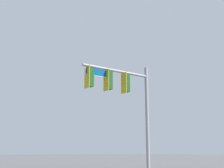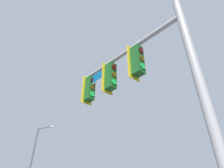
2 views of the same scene
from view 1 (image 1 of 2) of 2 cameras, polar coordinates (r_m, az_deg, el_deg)
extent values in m
cylinder|color=gray|center=(20.09, 6.46, -6.46)|extent=(0.23, 0.23, 6.82)
cylinder|color=gray|center=(19.06, 0.89, 2.38)|extent=(4.84, 0.25, 0.16)
cube|color=gold|center=(19.22, 2.17, 0.21)|extent=(0.04, 0.52, 1.30)
cube|color=#144719|center=(19.34, 2.61, 0.14)|extent=(0.37, 0.33, 1.10)
cylinder|color=#144719|center=(19.48, 2.59, 1.89)|extent=(0.04, 0.04, 0.12)
cylinder|color=#340503|center=(19.53, 3.06, 1.01)|extent=(0.03, 0.22, 0.22)
cylinder|color=#392D05|center=(19.46, 3.07, 0.06)|extent=(0.03, 0.22, 0.22)
cylinder|color=green|center=(19.39, 3.08, -0.89)|extent=(0.03, 0.22, 0.22)
cube|color=gold|center=(18.44, -1.07, 0.74)|extent=(0.04, 0.52, 1.30)
cube|color=#144719|center=(18.55, -0.59, 0.67)|extent=(0.37, 0.33, 1.10)
cylinder|color=#144719|center=(18.70, -0.59, 2.49)|extent=(0.04, 0.04, 0.12)
cylinder|color=#340503|center=(18.74, -0.09, 1.57)|extent=(0.03, 0.22, 0.22)
cylinder|color=#392D05|center=(18.66, -0.09, 0.58)|extent=(0.03, 0.22, 0.22)
cylinder|color=green|center=(18.59, -0.09, -0.41)|extent=(0.03, 0.22, 0.22)
cube|color=gold|center=(17.73, -4.59, 1.32)|extent=(0.04, 0.52, 1.30)
cube|color=#144719|center=(17.83, -4.07, 1.24)|extent=(0.37, 0.33, 1.10)
cylinder|color=#144719|center=(17.98, -4.04, 3.13)|extent=(0.04, 0.04, 0.12)
cylinder|color=#340503|center=(18.01, -3.51, 2.17)|extent=(0.03, 0.22, 0.22)
cylinder|color=#392D05|center=(17.93, -3.53, 1.15)|extent=(0.03, 0.22, 0.22)
cylinder|color=green|center=(17.86, -3.54, 0.12)|extent=(0.03, 0.22, 0.22)
cube|color=#0A4C7F|center=(18.14, -2.92, 2.20)|extent=(1.42, 0.07, 0.39)
cube|color=white|center=(18.14, -2.92, 2.20)|extent=(1.48, 0.05, 0.45)
camera|label=2|loc=(18.31, 17.43, -10.08)|focal=28.00mm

